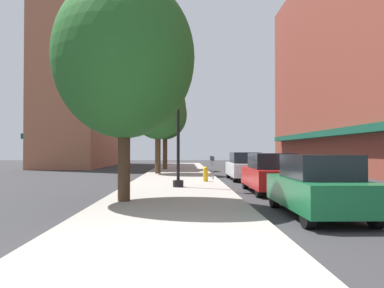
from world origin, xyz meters
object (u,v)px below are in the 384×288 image
(parking_meter_far, at_px, (211,164))
(fire_hydrant, at_px, (206,174))
(car_red, at_px, (270,174))
(lamppost, at_px, (178,119))
(car_green, at_px, (318,186))
(parking_meter_near, at_px, (213,165))
(tree_near, at_px, (165,115))
(car_white, at_px, (245,167))
(tree_far, at_px, (124,58))
(tree_mid, at_px, (158,107))

(parking_meter_far, bearing_deg, fire_hydrant, -99.75)
(parking_meter_far, xyz_separation_m, car_red, (1.95, -7.39, -0.14))
(lamppost, distance_m, car_green, 8.39)
(parking_meter_near, distance_m, car_green, 11.65)
(tree_near, height_order, car_white, tree_near)
(fire_hydrant, distance_m, car_green, 10.35)
(parking_meter_far, distance_m, car_red, 7.65)
(lamppost, distance_m, parking_meter_near, 5.33)
(parking_meter_near, distance_m, tree_far, 10.58)
(car_green, distance_m, car_red, 5.63)
(parking_meter_far, relative_size, tree_near, 0.19)
(fire_hydrant, distance_m, tree_mid, 8.85)
(parking_meter_far, height_order, tree_mid, tree_mid)
(lamppost, xyz_separation_m, parking_meter_near, (1.92, 4.43, -2.25))
(parking_meter_far, bearing_deg, car_red, -75.23)
(tree_near, xyz_separation_m, car_green, (5.29, -23.35, -4.12))
(parking_meter_near, height_order, car_white, car_white)
(parking_meter_far, distance_m, tree_mid, 6.69)
(parking_meter_far, height_order, tree_near, tree_near)
(car_green, bearing_deg, car_red, 91.48)
(parking_meter_near, bearing_deg, car_red, -71.56)
(lamppost, distance_m, parking_meter_far, 6.67)
(parking_meter_near, distance_m, tree_near, 12.96)
(parking_meter_far, height_order, car_green, car_green)
(parking_meter_near, bearing_deg, tree_near, 105.73)
(lamppost, bearing_deg, tree_mid, 99.17)
(tree_near, distance_m, car_red, 18.95)
(car_green, bearing_deg, tree_far, 158.89)
(tree_mid, bearing_deg, car_red, -64.47)
(tree_near, height_order, tree_far, tree_far)
(tree_mid, xyz_separation_m, car_red, (5.49, -11.50, -4.06))
(car_green, bearing_deg, lamppost, 120.23)
(car_red, height_order, car_white, same)
(tree_mid, distance_m, car_red, 13.38)
(lamppost, xyz_separation_m, fire_hydrant, (1.40, 3.00, -2.68))
(parking_meter_near, relative_size, car_green, 0.30)
(lamppost, distance_m, tree_mid, 10.35)
(tree_near, bearing_deg, car_red, -73.36)
(car_green, relative_size, car_white, 1.00)
(car_green, xyz_separation_m, car_red, (0.00, 5.63, 0.00))
(parking_meter_far, relative_size, tree_mid, 0.18)
(fire_hydrant, distance_m, tree_far, 9.37)
(parking_meter_near, height_order, parking_meter_far, same)
(parking_meter_near, relative_size, parking_meter_far, 1.00)
(parking_meter_near, height_order, tree_far, tree_far)
(tree_near, bearing_deg, lamppost, -84.99)
(fire_hydrant, bearing_deg, car_red, -60.87)
(tree_mid, distance_m, car_green, 18.45)
(parking_meter_near, xyz_separation_m, tree_far, (-3.61, -9.17, 3.86))
(parking_meter_far, bearing_deg, tree_near, 107.95)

